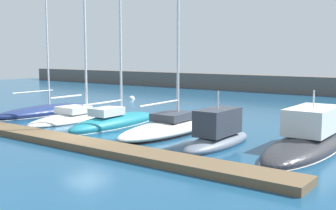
% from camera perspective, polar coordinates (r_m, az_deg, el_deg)
% --- Properties ---
extents(ground_plane, '(120.00, 120.00, 0.00)m').
position_cam_1_polar(ground_plane, '(24.95, -11.14, -4.73)').
color(ground_plane, navy).
extents(dock_pier, '(27.17, 1.82, 0.37)m').
position_cam_1_polar(dock_pier, '(24.00, -13.71, -4.81)').
color(dock_pier, brown).
rests_on(dock_pier, ground_plane).
extents(breakwater_seawall, '(108.00, 3.08, 2.26)m').
position_cam_1_polar(breakwater_seawall, '(56.82, 18.12, 2.65)').
color(breakwater_seawall, '#5B5651').
rests_on(breakwater_seawall, ground_plane).
extents(sailboat_navy_nearest, '(2.85, 9.39, 16.16)m').
position_cam_1_polar(sailboat_navy_nearest, '(36.60, -16.40, -0.69)').
color(sailboat_navy_nearest, navy).
rests_on(sailboat_navy_nearest, ground_plane).
extents(sailboat_white_second, '(3.20, 8.87, 16.82)m').
position_cam_1_polar(sailboat_white_second, '(32.64, -12.65, -1.55)').
color(sailboat_white_second, white).
rests_on(sailboat_white_second, ground_plane).
extents(sailboat_teal_third, '(2.79, 8.80, 16.14)m').
position_cam_1_polar(sailboat_teal_third, '(29.40, -7.37, -2.15)').
color(sailboat_teal_third, '#19707F').
rests_on(sailboat_teal_third, ground_plane).
extents(sailboat_ivory_fourth, '(3.69, 10.29, 19.93)m').
position_cam_1_polar(sailboat_ivory_fourth, '(27.05, 0.50, -2.76)').
color(sailboat_ivory_fourth, silver).
rests_on(sailboat_ivory_fourth, ground_plane).
extents(motorboat_slate_fifth, '(1.97, 6.26, 3.31)m').
position_cam_1_polar(motorboat_slate_fifth, '(23.03, 6.90, -3.97)').
color(motorboat_slate_fifth, slate).
rests_on(motorboat_slate_fifth, ground_plane).
extents(motorboat_charcoal_sixth, '(3.08, 10.04, 3.54)m').
position_cam_1_polar(motorboat_charcoal_sixth, '(23.21, 18.66, -4.57)').
color(motorboat_charcoal_sixth, '#2D2D33').
rests_on(motorboat_charcoal_sixth, ground_plane).
extents(mooring_buoy_white, '(0.75, 0.75, 0.75)m').
position_cam_1_polar(mooring_buoy_white, '(47.40, -5.03, 0.82)').
color(mooring_buoy_white, white).
rests_on(mooring_buoy_white, ground_plane).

